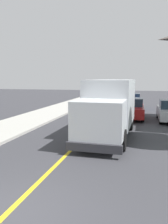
# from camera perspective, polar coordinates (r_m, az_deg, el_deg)

# --- Properties ---
(ground_plane) EXTENTS (120.00, 120.00, 0.00)m
(ground_plane) POSITION_cam_1_polar(r_m,az_deg,el_deg) (6.49, -18.70, -22.71)
(ground_plane) COLOR #38383D
(centre_line_yellow) EXTENTS (0.16, 56.00, 0.01)m
(centre_line_yellow) POSITION_cam_1_polar(r_m,az_deg,el_deg) (15.32, 1.96, -4.22)
(centre_line_yellow) COLOR gold
(centre_line_yellow) RESTS_ON ground
(box_truck) EXTENTS (2.57, 7.23, 3.20)m
(box_truck) POSITION_cam_1_polar(r_m,az_deg,el_deg) (13.37, 6.14, 1.58)
(box_truck) COLOR silver
(box_truck) RESTS_ON ground
(parked_car_near) EXTENTS (1.92, 4.45, 1.67)m
(parked_car_near) POSITION_cam_1_polar(r_m,az_deg,el_deg) (19.75, 11.61, 0.73)
(parked_car_near) COLOR maroon
(parked_car_near) RESTS_ON ground
(parked_car_mid) EXTENTS (2.01, 4.48, 1.67)m
(parked_car_mid) POSITION_cam_1_polar(r_m,az_deg,el_deg) (25.98, 11.48, 2.48)
(parked_car_mid) COLOR #2D4793
(parked_car_mid) RESTS_ON ground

